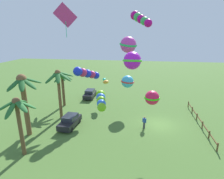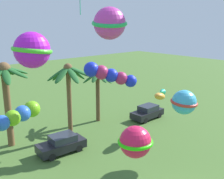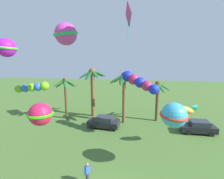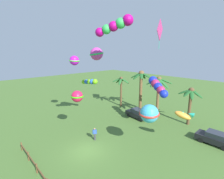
# 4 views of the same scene
# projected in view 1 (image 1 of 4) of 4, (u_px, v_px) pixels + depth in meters

# --- Properties ---
(ground_plane) EXTENTS (120.00, 120.00, 0.00)m
(ground_plane) POSITION_uv_depth(u_px,v_px,m) (159.00, 124.00, 24.03)
(ground_plane) COLOR #476B2D
(palm_tree_0) EXTENTS (3.42, 3.40, 5.96)m
(palm_tree_0) POSITION_uv_depth(u_px,v_px,m) (18.00, 112.00, 16.78)
(palm_tree_0) COLOR brown
(palm_tree_0) RESTS_ON ground
(palm_tree_1) EXTENTS (3.34, 3.63, 5.68)m
(palm_tree_1) POSITION_uv_depth(u_px,v_px,m) (63.00, 81.00, 29.21)
(palm_tree_1) COLOR brown
(palm_tree_1) RESTS_ON ground
(palm_tree_2) EXTENTS (4.13, 3.82, 7.31)m
(palm_tree_2) POSITION_uv_depth(u_px,v_px,m) (23.00, 91.00, 20.11)
(palm_tree_2) COLOR brown
(palm_tree_2) RESTS_ON ground
(palm_tree_3) EXTENTS (3.80, 3.79, 6.93)m
(palm_tree_3) POSITION_uv_depth(u_px,v_px,m) (59.00, 81.00, 24.45)
(palm_tree_3) COLOR brown
(palm_tree_3) RESTS_ON ground
(rail_fence) EXTENTS (12.08, 0.12, 0.95)m
(rail_fence) POSITION_uv_depth(u_px,v_px,m) (200.00, 120.00, 24.02)
(rail_fence) COLOR brown
(rail_fence) RESTS_ON ground
(parked_car_0) EXTENTS (3.93, 1.80, 1.51)m
(parked_car_0) POSITION_uv_depth(u_px,v_px,m) (90.00, 94.00, 34.00)
(parked_car_0) COLOR black
(parked_car_0) RESTS_ON ground
(parked_car_2) EXTENTS (4.02, 2.00, 1.51)m
(parked_car_2) POSITION_uv_depth(u_px,v_px,m) (70.00, 121.00, 23.32)
(parked_car_2) COLOR black
(parked_car_2) RESTS_ON ground
(spectator_0) EXTENTS (0.39, 0.48, 1.59)m
(spectator_0) POSITION_uv_depth(u_px,v_px,m) (144.00, 122.00, 22.82)
(spectator_0) COLOR #38383D
(spectator_0) RESTS_ON ground
(kite_tube_0) EXTENTS (4.00, 2.94, 2.27)m
(kite_tube_0) POSITION_uv_depth(u_px,v_px,m) (86.00, 73.00, 25.49)
(kite_tube_0) COLOR #182BCE
(kite_diamond_1) EXTENTS (0.93, 2.83, 4.11)m
(kite_diamond_1) POSITION_uv_depth(u_px,v_px,m) (65.00, 16.00, 22.34)
(kite_diamond_1) COLOR #BB2E70
(kite_ball_2) EXTENTS (2.02, 2.02, 1.49)m
(kite_ball_2) POSITION_uv_depth(u_px,v_px,m) (152.00, 98.00, 18.81)
(kite_ball_2) COLOR #DD1B4B
(kite_tube_3) EXTENTS (3.41, 2.61, 2.06)m
(kite_tube_3) POSITION_uv_depth(u_px,v_px,m) (140.00, 19.00, 21.71)
(kite_tube_3) COLOR #B90979
(kite_fish_4) EXTENTS (2.23, 1.57, 1.17)m
(kite_fish_4) POSITION_uv_depth(u_px,v_px,m) (106.00, 82.00, 30.31)
(kite_fish_4) COLOR gold
(kite_ball_5) EXTENTS (2.50, 2.50, 1.63)m
(kite_ball_5) POSITION_uv_depth(u_px,v_px,m) (128.00, 45.00, 18.39)
(kite_ball_5) COLOR #CC39A6
(kite_ball_6) EXTENTS (1.62, 1.61, 1.40)m
(kite_ball_6) POSITION_uv_depth(u_px,v_px,m) (132.00, 61.00, 14.31)
(kite_ball_6) COLOR #BA18CF
(kite_ball_7) EXTENTS (2.53, 2.54, 1.89)m
(kite_ball_7) POSITION_uv_depth(u_px,v_px,m) (128.00, 82.00, 27.76)
(kite_ball_7) COLOR #3CABDA
(kite_tube_8) EXTENTS (3.08, 1.37, 1.04)m
(kite_tube_8) POSITION_uv_depth(u_px,v_px,m) (101.00, 100.00, 15.76)
(kite_tube_8) COLOR #69B818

